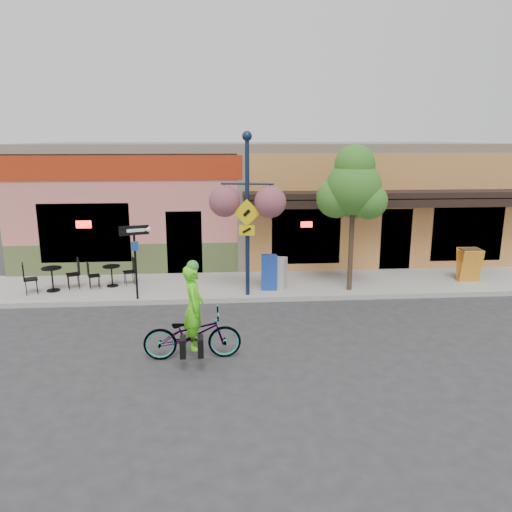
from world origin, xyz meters
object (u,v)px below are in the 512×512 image
at_px(bicycle, 192,334).
at_px(street_tree, 352,218).
at_px(building, 261,198).
at_px(newspaper_box_blue, 269,272).
at_px(cyclist_rider, 194,318).
at_px(lamp_post, 247,216).
at_px(newspaper_box_grey, 278,273).
at_px(one_way_sign, 136,263).

height_order(bicycle, street_tree, street_tree).
xyz_separation_m(building, newspaper_box_blue, (-0.30, -6.17, -1.57)).
relative_size(building, cyclist_rider, 9.85).
bearing_deg(cyclist_rider, bicycle, 88.34).
height_order(cyclist_rider, lamp_post, lamp_post).
bearing_deg(lamp_post, building, 92.01).
bearing_deg(cyclist_rider, newspaper_box_grey, -29.47).
bearing_deg(newspaper_box_grey, street_tree, 16.62).
bearing_deg(street_tree, one_way_sign, -176.34).
bearing_deg(newspaper_box_blue, bicycle, -110.75).
relative_size(cyclist_rider, one_way_sign, 0.85).
distance_m(lamp_post, street_tree, 3.16).
xyz_separation_m(lamp_post, street_tree, (3.15, 0.26, -0.16)).
bearing_deg(lamp_post, bicycle, -99.55).
bearing_deg(one_way_sign, bicycle, -81.60).
bearing_deg(lamp_post, newspaper_box_blue, 48.01).
bearing_deg(one_way_sign, cyclist_rider, -80.99).
bearing_deg(lamp_post, cyclist_rider, -98.91).
xyz_separation_m(building, lamp_post, (-1.00, -6.70, 0.28)).
xyz_separation_m(bicycle, street_tree, (4.60, 4.23, 1.81)).
relative_size(bicycle, lamp_post, 0.44).
xyz_separation_m(cyclist_rider, one_way_sign, (-1.82, 3.82, 0.31)).
height_order(building, bicycle, building).
distance_m(lamp_post, one_way_sign, 3.47).
height_order(building, street_tree, street_tree).
bearing_deg(building, newspaper_box_blue, -92.82).
bearing_deg(one_way_sign, lamp_post, -13.84).
distance_m(building, one_way_sign, 8.11).
height_order(one_way_sign, newspaper_box_blue, one_way_sign).
height_order(newspaper_box_blue, newspaper_box_grey, newspaper_box_blue).
relative_size(building, newspaper_box_blue, 17.11).
height_order(cyclist_rider, newspaper_box_grey, cyclist_rider).
xyz_separation_m(building, cyclist_rider, (-2.39, -10.67, -1.33)).
height_order(newspaper_box_blue, street_tree, street_tree).
bearing_deg(bicycle, lamp_post, -21.69).
distance_m(cyclist_rider, street_tree, 6.37).
distance_m(lamp_post, newspaper_box_blue, 2.04).
relative_size(newspaper_box_blue, street_tree, 0.24).
xyz_separation_m(bicycle, newspaper_box_blue, (2.14, 4.50, 0.13)).
distance_m(building, newspaper_box_blue, 6.37).
relative_size(building, street_tree, 4.10).
bearing_deg(building, lamp_post, -98.46).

